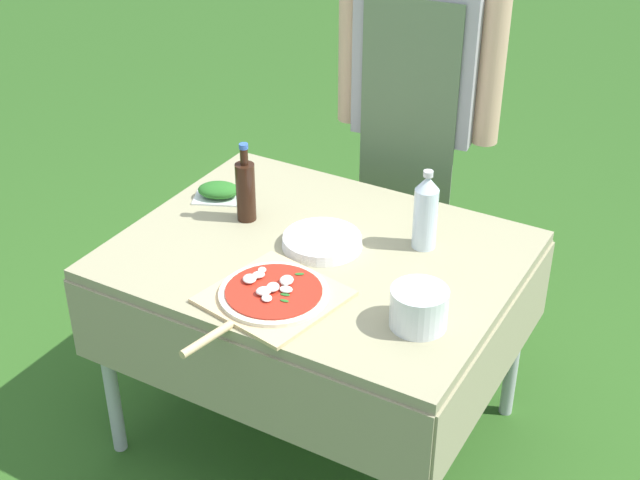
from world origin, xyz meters
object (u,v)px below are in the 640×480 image
object	(u,v)px
oil_bottle	(246,190)
mixing_tub	(419,308)
person_cook	(417,94)
pizza_on_peel	(272,295)
plate_stack	(322,241)
water_bottle	(426,212)
herb_container	(219,191)
prep_table	(318,273)

from	to	relation	value
oil_bottle	mixing_tub	xyz separation A→B (m)	(0.73, -0.26, -0.05)
person_cook	oil_bottle	distance (m)	0.80
pizza_on_peel	mixing_tub	world-z (taller)	mixing_tub
person_cook	plate_stack	xyz separation A→B (m)	(0.04, -0.77, -0.21)
water_bottle	mixing_tub	size ratio (longest dim) A/B	1.65
person_cook	plate_stack	distance (m)	0.80
pizza_on_peel	oil_bottle	world-z (taller)	oil_bottle
plate_stack	herb_container	bearing A→B (deg)	167.82
prep_table	mixing_tub	bearing A→B (deg)	-24.83
prep_table	person_cook	world-z (taller)	person_cook
person_cook	mixing_tub	xyz separation A→B (m)	(0.47, -1.00, -0.17)
herb_container	mixing_tub	world-z (taller)	mixing_tub
prep_table	water_bottle	size ratio (longest dim) A/B	4.68
person_cook	water_bottle	size ratio (longest dim) A/B	6.30
pizza_on_peel	water_bottle	xyz separation A→B (m)	(0.26, 0.48, 0.11)
pizza_on_peel	plate_stack	distance (m)	0.33
pizza_on_peel	person_cook	bearing A→B (deg)	103.89
oil_bottle	plate_stack	bearing A→B (deg)	-5.24
water_bottle	pizza_on_peel	bearing A→B (deg)	-117.90
person_cook	mixing_tub	bearing A→B (deg)	108.65
pizza_on_peel	water_bottle	bearing A→B (deg)	73.00
herb_container	plate_stack	distance (m)	0.47
pizza_on_peel	water_bottle	size ratio (longest dim) A/B	2.08
plate_stack	person_cook	bearing A→B (deg)	92.75
prep_table	person_cook	distance (m)	0.86
person_cook	herb_container	world-z (taller)	person_cook
person_cook	herb_container	bearing A→B (deg)	51.04
mixing_tub	plate_stack	xyz separation A→B (m)	(-0.43, 0.23, -0.04)
herb_container	mixing_tub	bearing A→B (deg)	-20.15
person_cook	pizza_on_peel	size ratio (longest dim) A/B	3.02
prep_table	plate_stack	size ratio (longest dim) A/B	4.86
person_cook	herb_container	distance (m)	0.82
pizza_on_peel	oil_bottle	bearing A→B (deg)	143.17
oil_bottle	person_cook	bearing A→B (deg)	70.51
oil_bottle	water_bottle	xyz separation A→B (m)	(0.58, 0.13, 0.02)
prep_table	pizza_on_peel	distance (m)	0.31
oil_bottle	mixing_tub	distance (m)	0.78
herb_container	water_bottle	bearing A→B (deg)	4.44
water_bottle	herb_container	size ratio (longest dim) A/B	1.30
water_bottle	plate_stack	world-z (taller)	water_bottle
person_cook	pizza_on_peel	distance (m)	1.12
water_bottle	plate_stack	distance (m)	0.33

